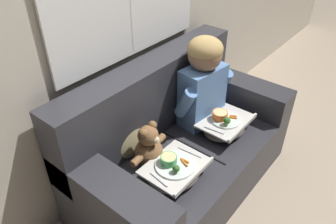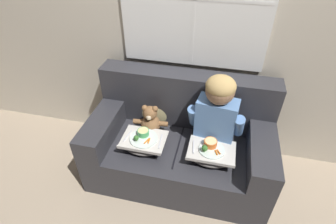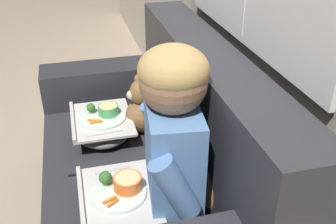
{
  "view_description": "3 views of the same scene",
  "coord_description": "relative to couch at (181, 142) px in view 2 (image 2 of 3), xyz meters",
  "views": [
    {
      "loc": [
        -1.41,
        -0.98,
        1.9
      ],
      "look_at": [
        -0.11,
        0.07,
        0.71
      ],
      "focal_mm": 35.0,
      "sensor_mm": 36.0,
      "label": 1
    },
    {
      "loc": [
        0.29,
        -1.67,
        2.07
      ],
      "look_at": [
        -0.12,
        0.05,
        0.69
      ],
      "focal_mm": 28.0,
      "sensor_mm": 36.0,
      "label": 2
    },
    {
      "loc": [
        1.43,
        -0.23,
        1.51
      ],
      "look_at": [
        -0.01,
        0.14,
        0.66
      ],
      "focal_mm": 42.0,
      "sensor_mm": 36.0,
      "label": 3
    }
  ],
  "objects": [
    {
      "name": "lap_tray_teddy",
      "position": [
        -0.29,
        -0.2,
        0.13
      ],
      "size": [
        0.38,
        0.3,
        0.17
      ],
      "color": "slate",
      "rests_on": "teddy_bear"
    },
    {
      "name": "throw_pillow_behind_child",
      "position": [
        0.29,
        0.17,
        0.22
      ],
      "size": [
        0.33,
        0.16,
        0.35
      ],
      "color": "#B2754C",
      "rests_on": "couch"
    },
    {
      "name": "wall_back_with_window",
      "position": [
        0.0,
        0.43,
        0.97
      ],
      "size": [
        8.0,
        0.08,
        2.6
      ],
      "color": "beige",
      "rests_on": "ground_plane"
    },
    {
      "name": "lap_tray_child",
      "position": [
        0.29,
        -0.2,
        0.13
      ],
      "size": [
        0.39,
        0.29,
        0.17
      ],
      "color": "slate",
      "rests_on": "child_figure"
    },
    {
      "name": "couch",
      "position": [
        0.0,
        0.0,
        0.0
      ],
      "size": [
        1.61,
        0.85,
        0.94
      ],
      "color": "#2D2D33",
      "rests_on": "ground_plane"
    },
    {
      "name": "ground_plane",
      "position": [
        0.0,
        -0.07,
        -0.34
      ],
      "size": [
        14.0,
        14.0,
        0.0
      ],
      "primitive_type": "plane",
      "color": "tan"
    },
    {
      "name": "teddy_bear",
      "position": [
        -0.29,
        0.01,
        0.19
      ],
      "size": [
        0.33,
        0.23,
        0.3
      ],
      "color": "brown",
      "rests_on": "couch"
    },
    {
      "name": "throw_pillow_behind_teddy",
      "position": [
        -0.29,
        0.17,
        0.22
      ],
      "size": [
        0.34,
        0.16,
        0.35
      ],
      "color": "tan",
      "rests_on": "couch"
    },
    {
      "name": "child_figure",
      "position": [
        0.29,
        0.01,
        0.43
      ],
      "size": [
        0.49,
        0.25,
        0.67
      ],
      "color": "#5B84BC",
      "rests_on": "couch"
    }
  ]
}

